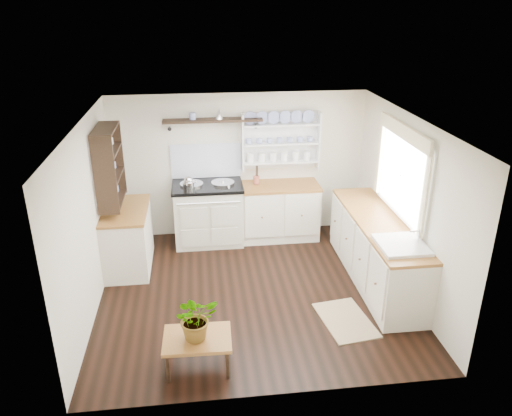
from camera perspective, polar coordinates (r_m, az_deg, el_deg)
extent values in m
cube|color=black|center=(6.77, -0.33, -9.46)|extent=(4.00, 3.80, 0.01)
cube|color=beige|center=(8.00, -1.94, 4.91)|extent=(4.00, 0.02, 2.30)
cube|color=beige|center=(6.74, 16.79, 0.35)|extent=(0.02, 3.80, 2.30)
cube|color=beige|center=(6.34, -18.62, -1.36)|extent=(0.02, 3.80, 2.30)
cube|color=white|center=(5.87, -0.38, 9.85)|extent=(4.00, 3.80, 0.01)
cube|color=white|center=(6.73, 16.33, 3.57)|extent=(0.04, 1.40, 1.00)
cube|color=white|center=(6.73, 16.17, 3.57)|extent=(0.02, 1.50, 1.10)
cube|color=#F1E7C0|center=(6.56, 16.56, 8.34)|extent=(0.04, 1.55, 0.18)
cube|color=beige|center=(7.91, -5.45, -0.76)|extent=(1.04, 0.68, 0.92)
cube|color=black|center=(7.73, -5.58, 2.53)|extent=(1.08, 0.72, 0.05)
cylinder|color=silver|center=(7.71, -7.38, 2.72)|extent=(0.36, 0.36, 0.03)
cylinder|color=silver|center=(7.72, -3.81, 2.89)|extent=(0.36, 0.36, 0.03)
cylinder|color=silver|center=(7.42, -5.45, 0.58)|extent=(0.94, 0.02, 0.02)
cube|color=beige|center=(8.04, 2.58, -0.41)|extent=(1.25, 0.60, 0.88)
cube|color=brown|center=(7.88, 2.64, 2.53)|extent=(1.27, 0.63, 0.04)
cube|color=beige|center=(7.01, 13.56, -4.81)|extent=(0.60, 2.40, 0.88)
cube|color=brown|center=(6.82, 13.90, -1.54)|extent=(0.62, 2.43, 0.04)
cube|color=white|center=(6.23, 16.16, -5.04)|extent=(0.55, 0.60, 0.28)
cylinder|color=silver|center=(6.22, 18.07, -3.26)|extent=(0.02, 0.02, 0.22)
cube|color=beige|center=(7.38, -14.42, -3.41)|extent=(0.60, 1.10, 0.88)
cube|color=brown|center=(7.20, -14.76, -0.27)|extent=(0.62, 1.13, 0.04)
cube|color=white|center=(7.94, 2.75, 7.78)|extent=(1.20, 0.03, 0.90)
cube|color=white|center=(7.86, 2.86, 7.61)|extent=(1.20, 0.22, 0.02)
cylinder|color=navy|center=(7.80, 2.88, 9.54)|extent=(0.20, 0.02, 0.20)
cube|color=black|center=(7.64, -4.96, 9.97)|extent=(1.50, 0.24, 0.04)
cone|color=black|center=(7.74, -9.83, 9.05)|extent=(0.06, 0.20, 0.06)
cone|color=black|center=(7.78, -0.11, 9.46)|extent=(0.06, 0.20, 0.06)
cube|color=black|center=(7.00, -16.45, 4.72)|extent=(0.28, 0.80, 1.05)
cylinder|color=#AF5340|center=(7.87, 0.04, 3.23)|extent=(0.10, 0.10, 0.12)
cube|color=brown|center=(5.38, -6.73, -14.62)|extent=(0.72, 0.52, 0.04)
cylinder|color=black|center=(5.37, -10.05, -17.61)|extent=(0.04, 0.04, 0.34)
cylinder|color=black|center=(5.68, -9.75, -14.97)|extent=(0.04, 0.04, 0.34)
cylinder|color=black|center=(5.34, -3.28, -17.45)|extent=(0.04, 0.04, 0.34)
cylinder|color=black|center=(5.66, -3.44, -14.81)|extent=(0.04, 0.04, 0.34)
imported|color=#3F7233|center=(5.23, -6.87, -12.33)|extent=(0.53, 0.49, 0.49)
cube|color=#917354|center=(6.31, 10.20, -12.50)|extent=(0.66, 0.92, 0.02)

